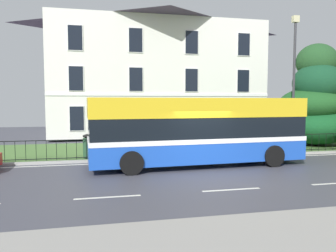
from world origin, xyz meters
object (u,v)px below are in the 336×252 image
Objects in this scene: single_decker_bus at (197,130)px; litter_bin at (89,146)px; evergreen_tree at (314,105)px; street_lamp_post at (294,75)px; georgian_townhouse at (153,73)px.

single_decker_bus is 5.47m from litter_bin.
street_lamp_post is at bearing -147.39° from evergreen_tree.
street_lamp_post is 11.99m from litter_bin.
georgian_townhouse is 1.78× the size of single_decker_bus.
evergreen_tree is 0.85× the size of street_lamp_post.
georgian_townhouse reaches higher than street_lamp_post.
litter_bin is at bearing -112.54° from georgian_townhouse.
litter_bin is (-4.88, 2.31, -0.89)m from single_decker_bus.
single_decker_bus is (-9.09, -4.26, -1.09)m from evergreen_tree.
evergreen_tree reaches higher than litter_bin.
street_lamp_post reaches higher than litter_bin.
street_lamp_post is at bearing -64.58° from georgian_townhouse.
single_decker_bus is 7.56m from street_lamp_post.
georgian_townhouse reaches higher than single_decker_bus.
single_decker_bus is at bearing -25.34° from litter_bin.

